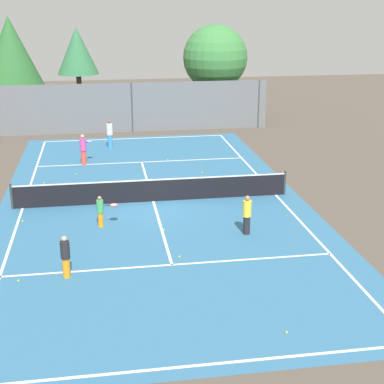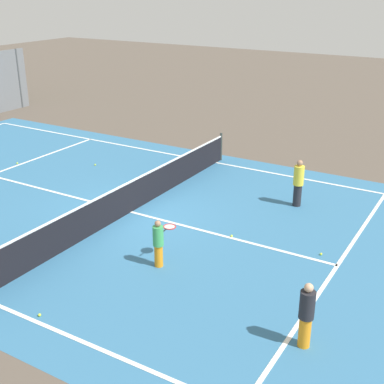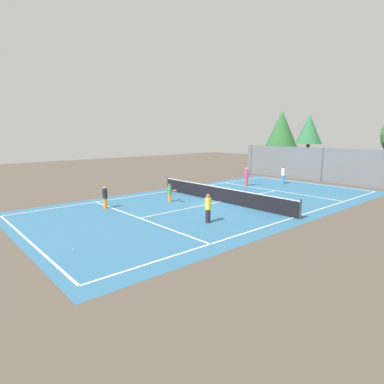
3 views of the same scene
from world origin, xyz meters
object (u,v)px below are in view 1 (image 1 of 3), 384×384
(player_1, at_px, (247,215))
(tennis_ball_9, at_px, (179,257))
(player_3, at_px, (101,211))
(tennis_ball_0, at_px, (82,200))
(player_2, at_px, (83,149))
(tennis_ball_7, at_px, (44,183))
(tennis_ball_3, at_px, (18,281))
(tennis_ball_1, at_px, (76,174))
(player_0, at_px, (110,134))
(tennis_ball_2, at_px, (202,173))
(tennis_ball_4, at_px, (287,332))
(player_4, at_px, (65,256))
(tennis_ball_8, at_px, (168,160))
(tennis_ball_6, at_px, (164,230))
(tennis_ball_5, at_px, (23,221))

(player_1, xyz_separation_m, tennis_ball_9, (-2.77, -1.68, -0.74))
(player_3, height_order, tennis_ball_0, player_3)
(player_2, bearing_deg, tennis_ball_7, -120.77)
(player_3, relative_size, tennis_ball_3, 18.77)
(player_1, distance_m, tennis_ball_7, 11.01)
(tennis_ball_0, bearing_deg, tennis_ball_9, -62.39)
(tennis_ball_1, bearing_deg, tennis_ball_7, -138.96)
(player_0, distance_m, tennis_ball_2, 7.52)
(player_3, bearing_deg, player_0, 86.92)
(tennis_ball_9, bearing_deg, tennis_ball_4, -67.32)
(tennis_ball_4, distance_m, tennis_ball_7, 16.11)
(player_4, bearing_deg, tennis_ball_7, 98.48)
(player_2, bearing_deg, tennis_ball_9, -74.76)
(tennis_ball_1, bearing_deg, player_2, 78.61)
(player_0, xyz_separation_m, tennis_ball_3, (-3.30, -16.69, -0.82))
(tennis_ball_4, height_order, tennis_ball_9, same)
(tennis_ball_4, bearing_deg, tennis_ball_0, 115.49)
(tennis_ball_8, bearing_deg, tennis_ball_7, -153.20)
(tennis_ball_2, height_order, tennis_ball_7, same)
(tennis_ball_1, bearing_deg, tennis_ball_3, -97.28)
(player_1, distance_m, player_2, 12.29)
(tennis_ball_8, bearing_deg, player_1, -81.19)
(tennis_ball_1, bearing_deg, tennis_ball_6, -66.69)
(player_3, xyz_separation_m, tennis_ball_0, (-0.82, 3.18, -0.61))
(player_1, bearing_deg, tennis_ball_1, 126.31)
(player_0, relative_size, tennis_ball_3, 25.20)
(player_4, xyz_separation_m, tennis_ball_1, (-0.02, 11.37, -0.68))
(player_0, distance_m, tennis_ball_7, 7.36)
(tennis_ball_2, bearing_deg, tennis_ball_5, -146.28)
(tennis_ball_3, distance_m, tennis_ball_7, 10.17)
(player_4, height_order, tennis_ball_5, player_4)
(player_4, distance_m, tennis_ball_1, 11.39)
(tennis_ball_4, bearing_deg, tennis_ball_5, 129.67)
(tennis_ball_2, xyz_separation_m, tennis_ball_5, (-8.14, -5.43, 0.00))
(player_1, relative_size, tennis_ball_9, 22.84)
(player_1, relative_size, tennis_ball_2, 22.84)
(player_3, distance_m, tennis_ball_8, 9.86)
(player_4, height_order, tennis_ball_1, player_4)
(tennis_ball_0, relative_size, tennis_ball_8, 1.00)
(player_2, relative_size, tennis_ball_8, 24.63)
(player_1, height_order, player_3, player_1)
(tennis_ball_2, height_order, tennis_ball_4, same)
(tennis_ball_1, bearing_deg, tennis_ball_5, -106.98)
(player_4, xyz_separation_m, tennis_ball_2, (6.22, 10.55, -0.68))
(player_1, height_order, player_2, player_2)
(player_4, bearing_deg, tennis_ball_3, -176.35)
(player_2, xyz_separation_m, tennis_ball_3, (-1.83, -13.28, -0.81))
(player_1, height_order, tennis_ball_0, player_1)
(tennis_ball_2, relative_size, tennis_ball_5, 1.00)
(tennis_ball_2, height_order, tennis_ball_6, same)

